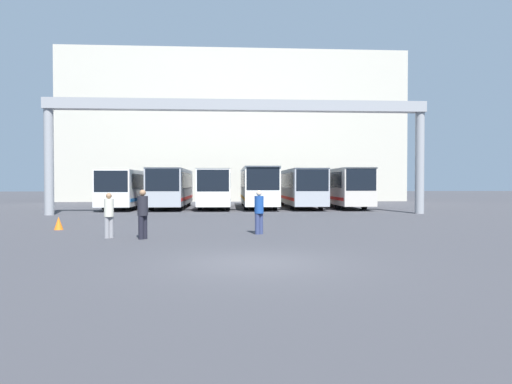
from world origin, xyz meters
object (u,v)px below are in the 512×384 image
bus_slot_4 (300,186)px  pedestrian_mid_left (259,211)px  bus_slot_2 (215,186)px  traffic_cone (59,223)px  bus_slot_5 (340,185)px  pedestrian_mid_right (143,213)px  pedestrian_near_left (109,214)px  bus_slot_0 (130,187)px  bus_slot_3 (258,185)px  bus_slot_1 (172,186)px

bus_slot_4 → pedestrian_mid_left: 20.31m
bus_slot_2 → traffic_cone: 18.26m
bus_slot_2 → bus_slot_5: (10.65, 0.81, 0.06)m
bus_slot_4 → bus_slot_5: bearing=6.1°
bus_slot_4 → pedestrian_mid_right: 23.01m
bus_slot_2 → bus_slot_4: bus_slot_4 is taller
bus_slot_4 → bus_slot_2: bearing=-176.5°
bus_slot_4 → pedestrian_mid_left: size_ratio=6.52×
bus_slot_4 → pedestrian_near_left: 23.21m
bus_slot_2 → bus_slot_5: size_ratio=0.87×
bus_slot_5 → pedestrian_mid_left: bearing=-112.5°
bus_slot_5 → bus_slot_2: bearing=-175.7°
bus_slot_5 → pedestrian_near_left: bus_slot_5 is taller
bus_slot_0 → bus_slot_3: (10.65, -0.26, 0.15)m
bus_slot_2 → bus_slot_1: bearing=-178.5°
pedestrian_mid_left → traffic_cone: pedestrian_mid_left is taller
bus_slot_1 → bus_slot_4: bus_slot_1 is taller
bus_slot_0 → pedestrian_near_left: size_ratio=7.14×
bus_slot_0 → bus_slot_1: size_ratio=1.15×
bus_slot_4 → pedestrian_mid_right: size_ratio=6.33×
pedestrian_mid_right → pedestrian_mid_left: (4.39, 1.36, -0.03)m
bus_slot_0 → bus_slot_5: size_ratio=0.98×
bus_slot_3 → pedestrian_near_left: 21.85m
bus_slot_0 → pedestrian_near_left: 21.30m
bus_slot_2 → bus_slot_4: size_ratio=0.93×
bus_slot_1 → bus_slot_5: 14.22m
bus_slot_0 → pedestrian_mid_left: 22.12m
pedestrian_mid_right → pedestrian_near_left: bearing=110.5°
bus_slot_3 → traffic_cone: bus_slot_3 is taller
bus_slot_1 → bus_slot_0: bearing=167.4°
bus_slot_0 → bus_slot_4: bus_slot_4 is taller
pedestrian_near_left → bus_slot_1: bearing=59.8°
bus_slot_4 → pedestrian_mid_right: bearing=-113.5°
bus_slot_1 → pedestrian_mid_right: 20.64m
bus_slot_1 → traffic_cone: 17.25m
bus_slot_1 → pedestrian_mid_left: size_ratio=5.93×
bus_slot_1 → bus_slot_4: (10.65, 0.52, 0.00)m
bus_slot_3 → bus_slot_4: bearing=-0.2°
bus_slot_2 → bus_slot_4: bearing=3.5°
bus_slot_3 → pedestrian_mid_right: size_ratio=6.34×
bus_slot_3 → bus_slot_5: (7.10, 0.37, -0.05)m
bus_slot_1 → pedestrian_near_left: bearing=-89.6°
traffic_cone → bus_slot_1: bearing=80.4°
bus_slot_0 → pedestrian_near_left: bearing=-80.0°
pedestrian_mid_right → pedestrian_near_left: pedestrian_mid_right is taller
bus_slot_5 → traffic_cone: bus_slot_5 is taller
bus_slot_3 → bus_slot_2: bearing=-173.0°
bus_slot_0 → bus_slot_3: 10.65m
traffic_cone → bus_slot_2: bearing=69.4°
bus_slot_1 → bus_slot_4: size_ratio=0.91×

